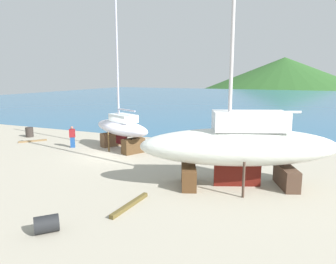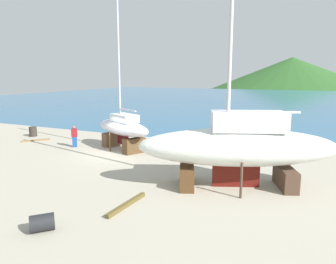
# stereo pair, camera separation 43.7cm
# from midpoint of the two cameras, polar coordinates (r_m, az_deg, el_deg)

# --- Properties ---
(ground_plane) EXTENTS (47.32, 47.32, 0.00)m
(ground_plane) POSITION_cam_midpoint_polar(r_m,az_deg,el_deg) (18.67, -19.66, -7.55)
(ground_plane) COLOR #ACA491
(sea_water) EXTENTS (130.41, 98.51, 0.01)m
(sea_water) POSITION_cam_midpoint_polar(r_m,az_deg,el_deg) (75.15, 14.07, 5.81)
(sea_water) COLOR #2B6693
(sea_water) RESTS_ON ground
(headland_hill) EXTENTS (158.11, 158.11, 31.53)m
(headland_hill) POSITION_cam_midpoint_polar(r_m,az_deg,el_deg) (203.26, 20.12, 8.16)
(headland_hill) COLOR #2C5925
(headland_hill) RESTS_ON ground
(sailboat_large_starboard) EXTENTS (6.37, 4.48, 10.85)m
(sailboat_large_starboard) POSITION_cam_midpoint_polar(r_m,az_deg,el_deg) (23.66, -8.96, 0.67)
(sailboat_large_starboard) COLOR brown
(sailboat_large_starboard) RESTS_ON ground
(sailboat_mid_port) EXTENTS (10.06, 6.11, 13.97)m
(sailboat_mid_port) POSITION_cam_midpoint_polar(r_m,az_deg,el_deg) (15.85, 12.05, -2.40)
(sailboat_mid_port) COLOR #51341C
(sailboat_mid_port) RESTS_ON ground
(worker) EXTENTS (0.50, 0.46, 1.66)m
(worker) POSITION_cam_midpoint_polar(r_m,az_deg,el_deg) (25.34, -17.42, -0.79)
(worker) COLOR navy
(worker) RESTS_ON ground
(barrel_rust_near) EXTENTS (0.93, 0.93, 0.87)m
(barrel_rust_near) POSITION_cam_midpoint_polar(r_m,az_deg,el_deg) (31.10, -24.19, -0.03)
(barrel_rust_near) COLOR #322B27
(barrel_rust_near) RESTS_ON ground
(barrel_by_slipway) EXTENTS (1.02, 1.04, 0.62)m
(barrel_by_slipway) POSITION_cam_midpoint_polar(r_m,az_deg,el_deg) (12.51, -22.12, -15.20)
(barrel_by_slipway) COLOR black
(barrel_by_slipway) RESTS_ON ground
(timber_plank_far) EXTENTS (0.32, 2.69, 0.17)m
(timber_plank_far) POSITION_cam_midpoint_polar(r_m,az_deg,el_deg) (13.85, -7.84, -12.96)
(timber_plank_far) COLOR brown
(timber_plank_far) RESTS_ON ground
(timber_long_aft) EXTENTS (1.56, 1.85, 0.13)m
(timber_long_aft) POSITION_cam_midpoint_polar(r_m,az_deg,el_deg) (28.84, -23.71, -1.49)
(timber_long_aft) COLOR olive
(timber_long_aft) RESTS_ON ground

